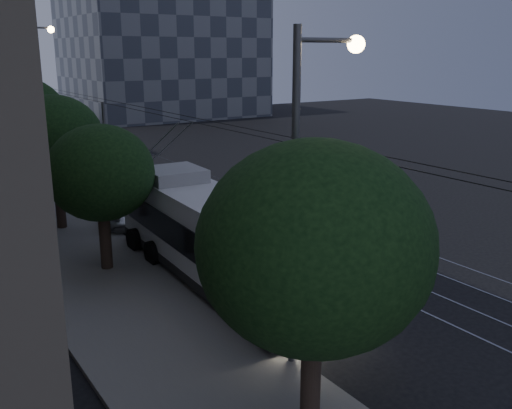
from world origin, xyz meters
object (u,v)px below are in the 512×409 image
Objects in this scene: trolleybus at (210,235)px; streetlamp_far at (29,85)px; streetlamp_near at (308,168)px; pickup_silver at (126,207)px; car_white_a at (82,181)px; car_white_b at (73,171)px; car_white_d at (33,156)px; car_white_c at (61,157)px.

trolleybus is 1.25× the size of streetlamp_far.
trolleybus is 1.42× the size of streetlamp_near.
pickup_silver is at bearing -85.40° from streetlamp_far.
trolleybus reaches higher than car_white_a.
car_white_a is at bearing -102.43° from car_white_b.
streetlamp_far reaches higher than car_white_b.
car_white_b is at bearing 87.25° from streetlamp_near.
trolleybus is 2.39× the size of car_white_b.
car_white_b is 7.86m from car_white_d.
car_white_b is 0.52× the size of streetlamp_far.
streetlamp_near is 0.88× the size of streetlamp_far.
car_white_c is (1.40, 24.84, -1.04)m from trolleybus.
streetlamp_far is at bearing 108.30° from pickup_silver.
streetlamp_far is at bearing -139.01° from car_white_c.
car_white_c is at bearing 86.15° from streetlamp_near.
car_white_c is (1.19, 8.73, -0.00)m from car_white_a.
trolleybus is 22.50m from streetlamp_far.
car_white_d is at bearing 93.02° from trolleybus.
streetlamp_far reaches higher than streetlamp_near.
car_white_c is (0.90, 6.05, -0.09)m from car_white_b.
car_white_d is at bearing 104.82° from pickup_silver.
trolleybus is at bearing -90.58° from car_white_a.
pickup_silver is 14.36m from streetlamp_far.
pickup_silver is at bearing -103.53° from car_white_c.
pickup_silver is 1.36× the size of car_white_a.
streetlamp_near is at bearing -93.69° from trolleybus.
streetlamp_near reaches higher than pickup_silver.
pickup_silver reaches higher than car_white_d.
streetlamp_near reaches higher than car_white_c.
streetlamp_far is (-0.72, -4.55, 5.36)m from car_white_d.
car_white_b is at bearing -66.46° from streetlamp_far.
car_white_b is at bearing -107.50° from car_white_c.
trolleybus is at bearing -87.60° from streetlamp_far.
car_white_d is at bearing 92.44° from car_white_a.
car_white_d is (-1.60, 1.77, -0.03)m from car_white_c.
streetlamp_near is at bearing -99.01° from car_white_b.
trolleybus is at bearing -100.37° from car_white_d.
streetlamp_far is at bearing 94.98° from trolleybus.
pickup_silver is 15.87m from streetlamp_near.
pickup_silver is 17.87m from car_white_d.
car_white_b is at bearing 91.05° from trolleybus.
car_white_b is 6.12m from car_white_c.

